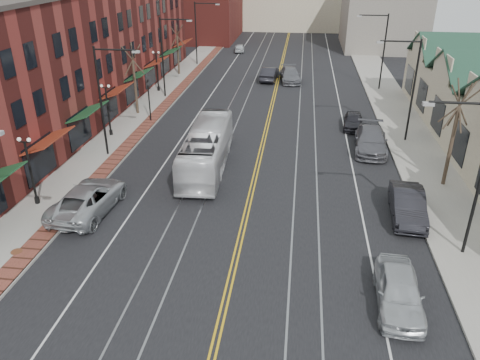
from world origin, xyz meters
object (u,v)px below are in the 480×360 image
(parked_car_d, at_px, (353,121))
(parked_suv, at_px, (89,199))
(transit_bus, at_px, (207,148))
(parked_car_a, at_px, (399,291))
(parked_car_c, at_px, (371,140))
(parked_car_b, at_px, (408,205))

(parked_car_d, bearing_deg, parked_suv, -129.08)
(transit_bus, bearing_deg, parked_car_d, -140.49)
(transit_bus, bearing_deg, parked_car_a, 127.32)
(transit_bus, height_order, parked_car_a, transit_bus)
(transit_bus, distance_m, parked_car_c, 12.92)
(parked_car_b, relative_size, parked_car_c, 0.86)
(parked_suv, distance_m, parked_car_d, 23.92)
(parked_car_b, distance_m, parked_car_d, 15.40)
(parked_car_a, height_order, parked_car_d, parked_car_a)
(transit_bus, xyz_separation_m, parked_car_c, (11.94, 4.88, -0.66))
(parked_car_a, bearing_deg, parked_car_b, 79.95)
(parked_car_c, distance_m, parked_car_d, 5.15)
(parked_suv, xyz_separation_m, parked_car_b, (18.60, 1.73, -0.02))
(parked_car_a, relative_size, parked_car_b, 0.94)
(parked_suv, relative_size, parked_car_a, 1.30)
(parked_car_b, bearing_deg, parked_car_d, 100.79)
(parked_car_c, bearing_deg, parked_suv, -141.33)
(parked_car_a, xyz_separation_m, parked_car_b, (1.80, 7.89, 0.03))
(parked_car_a, relative_size, parked_car_c, 0.81)
(parked_car_c, xyz_separation_m, parked_car_d, (-0.90, 5.07, -0.18))
(parked_car_b, distance_m, parked_car_c, 10.26)
(parked_car_a, bearing_deg, transit_bus, 132.62)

